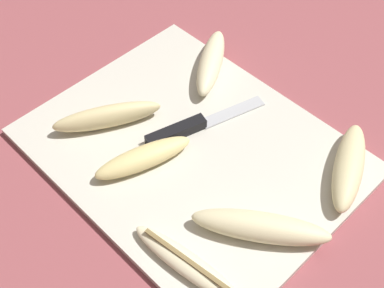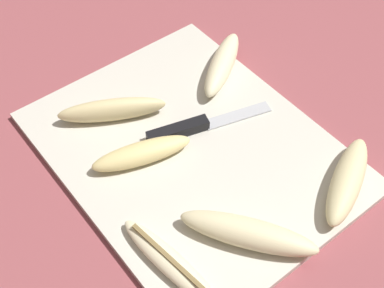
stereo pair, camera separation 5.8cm
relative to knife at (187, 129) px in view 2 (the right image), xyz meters
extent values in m
plane|color=#93474C|center=(0.03, -0.01, -0.02)|extent=(4.00, 4.00, 0.00)
cube|color=beige|center=(0.03, -0.01, -0.01)|extent=(0.48, 0.38, 0.01)
cube|color=black|center=(-0.01, -0.02, 0.00)|extent=(0.05, 0.10, 0.02)
cube|color=#B7BABF|center=(0.02, 0.08, -0.01)|extent=(0.05, 0.11, 0.00)
ellipsoid|color=#EDD689|center=(0.00, -0.09, 0.01)|extent=(0.08, 0.16, 0.03)
ellipsoid|color=beige|center=(-0.07, 0.13, 0.01)|extent=(0.12, 0.16, 0.04)
ellipsoid|color=beige|center=(-0.10, -0.08, 0.01)|extent=(0.11, 0.17, 0.04)
ellipsoid|color=beige|center=(0.20, -0.05, 0.01)|extent=(0.18, 0.15, 0.04)
ellipsoid|color=beige|center=(0.23, 0.11, 0.01)|extent=(0.11, 0.17, 0.04)
ellipsoid|color=beige|center=(0.17, -0.16, 0.00)|extent=(0.18, 0.06, 0.02)
cube|color=olive|center=(0.17, -0.16, 0.01)|extent=(0.14, 0.02, 0.00)
camera|label=1|loc=(0.40, -0.38, 0.64)|focal=50.00mm
camera|label=2|loc=(0.44, -0.34, 0.64)|focal=50.00mm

